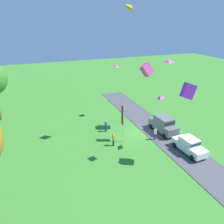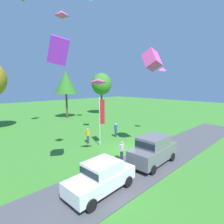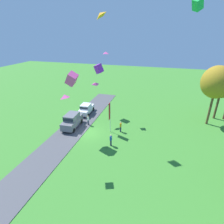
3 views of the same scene
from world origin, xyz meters
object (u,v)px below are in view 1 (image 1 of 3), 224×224
object	(u,v)px
car_suv_by_flagpole	(163,124)
kite_box_trailing_tail	(147,70)
car_sedan_mid_row	(189,145)
kite_diamond_near_flag	(169,61)
kite_box_over_trees	(188,91)
kite_diamond_high_right	(131,7)
kite_diamond_low_drifter	(160,97)
person_watching_sky	(106,126)
flag_banner	(123,118)
kite_diamond_high_left	(117,66)
person_beside_suv	(113,140)
person_on_lawn	(155,134)

from	to	relation	value
car_suv_by_flagpole	kite_box_trailing_tail	bearing A→B (deg)	40.80
car_sedan_mid_row	kite_diamond_near_flag	distance (m)	10.89
kite_box_over_trees	kite_diamond_near_flag	distance (m)	3.52
car_sedan_mid_row	car_suv_by_flagpole	bearing A→B (deg)	0.06
car_suv_by_flagpole	kite_diamond_high_right	size ratio (longest dim) A/B	4.54
kite_diamond_low_drifter	kite_box_trailing_tail	xyz separation A→B (m)	(5.31, -1.16, 1.92)
person_watching_sky	kite_diamond_high_right	xyz separation A→B (m)	(-2.71, -2.11, 15.05)
car_suv_by_flagpole	kite_diamond_high_right	bearing A→B (deg)	85.50
car_sedan_mid_row	flag_banner	bearing A→B (deg)	49.75
kite_diamond_low_drifter	kite_box_over_trees	world-z (taller)	kite_box_over_trees
kite_diamond_low_drifter	car_sedan_mid_row	bearing A→B (deg)	-127.33
car_suv_by_flagpole	kite_diamond_low_drifter	size ratio (longest dim) A/B	4.74
kite_diamond_high_left	kite_box_over_trees	world-z (taller)	kite_box_over_trees
kite_diamond_high_right	kite_box_over_trees	world-z (taller)	kite_diamond_high_right
car_sedan_mid_row	kite_diamond_high_right	size ratio (longest dim) A/B	4.34
car_sedan_mid_row	kite_diamond_near_flag	bearing A→B (deg)	89.03
kite_box_over_trees	person_beside_suv	bearing A→B (deg)	43.13
person_beside_suv	kite_box_over_trees	size ratio (longest dim) A/B	1.19
car_sedan_mid_row	kite_diamond_high_left	size ratio (longest dim) A/B	5.37
car_sedan_mid_row	flag_banner	xyz separation A→B (m)	(5.33, 6.29, 2.22)
car_suv_by_flagpole	kite_diamond_low_drifter	bearing A→B (deg)	135.34
kite_diamond_high_left	kite_diamond_high_right	xyz separation A→B (m)	(-7.22, 1.33, 7.65)
kite_diamond_high_right	flag_banner	bearing A→B (deg)	118.61
person_on_lawn	kite_diamond_high_right	world-z (taller)	kite_diamond_high_right
flag_banner	kite_diamond_high_right	size ratio (longest dim) A/B	4.97
kite_box_trailing_tail	kite_diamond_high_right	size ratio (longest dim) A/B	1.48
kite_box_trailing_tail	kite_box_over_trees	distance (m)	8.84
kite_box_over_trees	person_on_lawn	bearing A→B (deg)	-2.16
person_watching_sky	flag_banner	bearing A→B (deg)	-160.65
car_sedan_mid_row	flag_banner	distance (m)	8.54
kite_box_trailing_tail	kite_diamond_near_flag	size ratio (longest dim) A/B	1.75
person_beside_suv	kite_box_over_trees	xyz separation A→B (m)	(-5.84, -5.47, 7.46)
person_watching_sky	person_on_lawn	xyz separation A→B (m)	(-4.52, -5.27, 0.00)
person_watching_sky	kite_diamond_high_left	xyz separation A→B (m)	(4.51, -3.45, 7.40)
kite_box_trailing_tail	kite_diamond_high_left	distance (m)	5.83
car_suv_by_flagpole	kite_diamond_low_drifter	distance (m)	6.93
person_on_lawn	kite_diamond_high_left	bearing A→B (deg)	11.42
flag_banner	kite_diamond_low_drifter	bearing A→B (deg)	-132.82
person_on_lawn	kite_diamond_near_flag	world-z (taller)	kite_diamond_near_flag
kite_diamond_high_right	person_on_lawn	bearing A→B (deg)	-119.84
car_suv_by_flagpole	person_on_lawn	bearing A→B (deg)	122.90
kite_box_trailing_tail	kite_diamond_high_right	distance (m)	8.27
kite_diamond_high_left	kite_box_over_trees	xyz separation A→B (m)	(-14.26, -1.63, 0.07)
flag_banner	kite_diamond_near_flag	world-z (taller)	kite_diamond_near_flag
kite_diamond_low_drifter	kite_diamond_high_left	distance (m)	10.90
car_sedan_mid_row	kite_diamond_high_left	world-z (taller)	kite_diamond_high_left
person_beside_suv	kite_box_over_trees	bearing A→B (deg)	-136.87
car_suv_by_flagpole	kite_box_trailing_tail	size ratio (longest dim) A/B	3.06
person_watching_sky	kite_box_trailing_tail	distance (m)	9.54
kite_box_over_trees	car_sedan_mid_row	bearing A→B (deg)	-63.38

